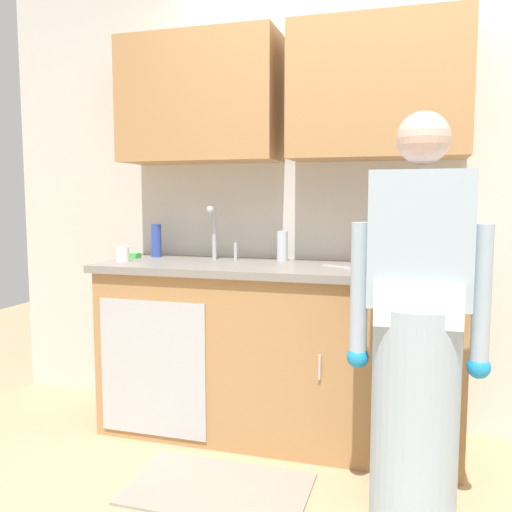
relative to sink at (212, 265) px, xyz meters
The scene contains 13 objects.
kitchen_wall_with_uppers 1.01m from the sink, 19.89° to the left, with size 4.80×0.44×2.70m.
counter_cabinet 0.61m from the sink, ahead, with size 1.90×0.62×0.90m.
countertop 0.38m from the sink, ahead, with size 1.96×0.66×0.04m, color gray.
sink is the anchor object (origin of this frame).
person_at_sink 1.30m from the sink, 30.21° to the right, with size 0.55×0.34×1.62m.
floor_mat 1.16m from the sink, 66.89° to the right, with size 0.80×0.50×0.01m, color gray.
bottle_water_tall 0.47m from the sink, 158.90° to the left, with size 0.06×0.06×0.20m, color #334CB2.
bottle_cleaner_spray 1.24m from the sink, ahead, with size 0.06×0.06×0.18m, color #D8D14C.
bottle_water_short 0.41m from the sink, 25.16° to the left, with size 0.06×0.06×0.17m, color silver.
bottle_soap 0.86m from the sink, ahead, with size 0.07×0.07×0.22m, color #E05933.
cup_by_sink 0.51m from the sink, 168.86° to the right, with size 0.08×0.08×0.08m, color white.
knife_on_counter 0.73m from the sink, ahead, with size 0.24×0.02×0.01m, color silver.
sponge 0.55m from the sink, behind, with size 0.11×0.07×0.03m, color #4CBF4C.
Camera 1 is at (0.18, -2.13, 1.30)m, focal length 38.51 mm.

